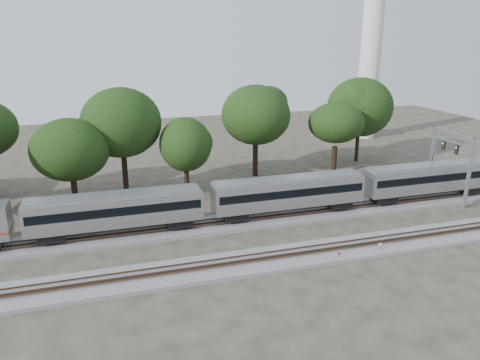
# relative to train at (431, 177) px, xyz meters

# --- Properties ---
(ground) EXTENTS (160.00, 160.00, 0.00)m
(ground) POSITION_rel_train_xyz_m (-26.60, -6.00, -3.35)
(ground) COLOR #383328
(ground) RESTS_ON ground
(track_far) EXTENTS (160.00, 5.00, 0.73)m
(track_far) POSITION_rel_train_xyz_m (-26.60, 0.00, -3.15)
(track_far) COLOR slate
(track_far) RESTS_ON ground
(track_near) EXTENTS (160.00, 5.00, 0.73)m
(track_near) POSITION_rel_train_xyz_m (-26.60, -10.00, -3.15)
(track_near) COLOR slate
(track_near) RESTS_ON ground
(train) EXTENTS (135.47, 3.31, 4.87)m
(train) POSITION_rel_train_xyz_m (0.00, 0.00, 0.00)
(train) COLOR #A9ACB0
(train) RESTS_ON ground
(switch_stand_red) EXTENTS (0.28, 0.12, 0.91)m
(switch_stand_red) POSITION_rel_train_xyz_m (-19.55, -11.81, -2.77)
(switch_stand_red) COLOR #512D19
(switch_stand_red) RESTS_ON ground
(switch_stand_white) EXTENTS (0.35, 0.07, 1.11)m
(switch_stand_white) POSITION_rel_train_xyz_m (-14.78, -11.50, -2.64)
(switch_stand_white) COLOR #512D19
(switch_stand_white) RESTS_ON ground
(switch_lever) EXTENTS (0.54, 0.38, 0.30)m
(switch_lever) POSITION_rel_train_xyz_m (-20.34, -11.53, -3.20)
(switch_lever) COLOR #512D19
(switch_lever) RESTS_ON ground
(signal_gantry) EXTENTS (0.63, 7.41, 9.01)m
(signal_gantry) POSITION_rel_train_xyz_m (2.73, 0.00, 3.22)
(signal_gantry) COLOR gray
(signal_gantry) RESTS_ON ground
(tree_2) EXTENTS (7.75, 7.75, 10.92)m
(tree_2) POSITION_rel_train_xyz_m (-44.50, 10.94, 4.25)
(tree_2) COLOR black
(tree_2) RESTS_ON ground
(tree_3) EXTENTS (10.27, 10.27, 14.47)m
(tree_3) POSITION_rel_train_xyz_m (-38.02, 13.92, 6.73)
(tree_3) COLOR black
(tree_3) RESTS_ON ground
(tree_4) EXTENTS (7.33, 7.33, 10.33)m
(tree_4) POSITION_rel_train_xyz_m (-30.10, 11.41, 3.83)
(tree_4) COLOR black
(tree_4) RESTS_ON ground
(tree_5) EXTENTS (9.68, 9.68, 13.65)m
(tree_5) POSITION_rel_train_xyz_m (-18.09, 17.86, 6.16)
(tree_5) COLOR black
(tree_5) RESTS_ON ground
(tree_6) EXTENTS (8.26, 8.26, 11.65)m
(tree_6) POSITION_rel_train_xyz_m (-5.91, 15.18, 4.76)
(tree_6) COLOR black
(tree_6) RESTS_ON ground
(tree_7) EXTENTS (9.53, 9.53, 13.43)m
(tree_7) POSITION_rel_train_xyz_m (1.49, 20.85, 6.00)
(tree_7) COLOR black
(tree_7) RESTS_ON ground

